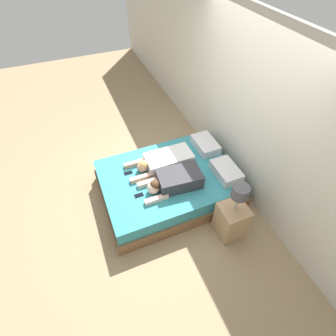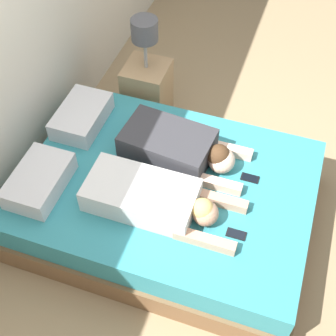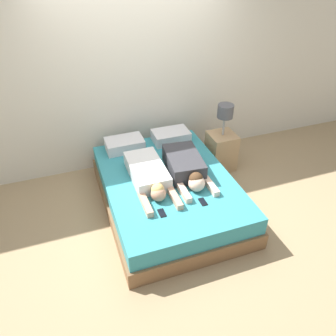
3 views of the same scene
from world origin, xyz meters
TOP-DOWN VIEW (x-y plane):
  - ground_plane at (0.00, 0.00)m, footprint 12.00×12.00m
  - bed at (0.00, 0.00)m, footprint 1.55×2.09m
  - pillow_head_left at (-0.34, 0.82)m, footprint 0.51×0.33m
  - pillow_head_right at (0.34, 0.82)m, footprint 0.51×0.33m
  - person_left at (-0.23, 0.02)m, footprint 0.40×1.06m
  - person_right at (0.23, -0.00)m, footprint 0.45×0.93m
  - cell_phone_left at (-0.27, -0.56)m, footprint 0.07×0.13m
  - cell_phone_right at (0.21, -0.54)m, footprint 0.07×0.13m
  - nightstand at (1.01, 0.54)m, footprint 0.37×0.37m

SIDE VIEW (x-z plane):
  - ground_plane at x=0.00m, z-range 0.00..0.00m
  - bed at x=0.00m, z-range 0.00..0.43m
  - nightstand at x=1.01m, z-range -0.16..0.85m
  - cell_phone_left at x=-0.27m, z-range 0.43..0.44m
  - cell_phone_right at x=0.21m, z-range 0.43..0.44m
  - pillow_head_left at x=-0.34m, z-range 0.43..0.58m
  - pillow_head_right at x=0.34m, z-range 0.43..0.58m
  - person_left at x=-0.23m, z-range 0.42..0.62m
  - person_right at x=0.23m, z-range 0.43..0.66m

